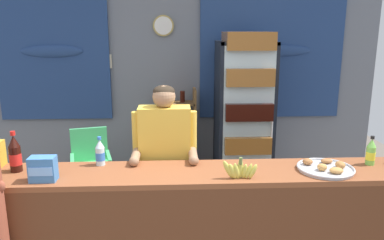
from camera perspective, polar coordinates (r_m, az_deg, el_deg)
ground_plane at (r=3.90m, az=-4.22°, el=-17.08°), size 7.61×7.61×0.00m
back_wall_curtained at (r=5.11m, az=-3.78°, el=7.50°), size 5.67×0.22×2.79m
stall_counter at (r=2.92m, az=-2.33°, el=-15.10°), size 4.51×0.50×0.94m
drink_fridge at (r=4.67m, az=7.85°, el=2.08°), size 0.67×0.73×1.95m
bottle_shelf_rack at (r=4.97m, az=-2.16°, el=-2.13°), size 0.48×0.28×1.24m
plastic_lawn_chair at (r=4.57m, az=-14.97°, el=-6.00°), size 0.54×0.54×0.86m
shopkeeper at (r=3.25m, az=-4.10°, el=-4.71°), size 0.54×0.42×1.54m
soda_bottle_cola at (r=3.13m, az=-25.03°, el=-4.72°), size 0.09×0.09×0.31m
soda_bottle_lime_soda at (r=3.30m, az=25.26°, el=-4.43°), size 0.07×0.07×0.23m
soda_bottle_water at (r=3.06m, az=-13.63°, el=-4.84°), size 0.07×0.07×0.23m
snack_box_biscuit at (r=2.87m, az=-21.47°, el=-6.85°), size 0.18×0.11×0.18m
pastry_tray at (r=3.06m, az=19.44°, el=-6.78°), size 0.42×0.42×0.07m
banana_bunch at (r=2.75m, az=7.14°, el=-7.50°), size 0.27×0.06×0.16m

